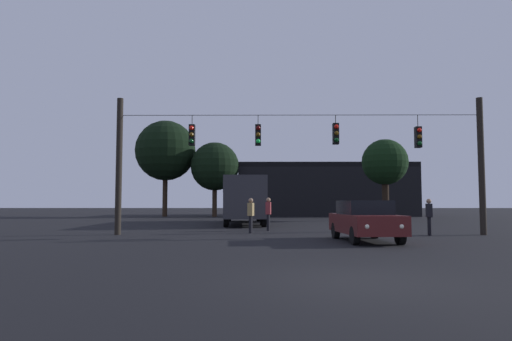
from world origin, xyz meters
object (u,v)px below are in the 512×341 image
city_bus (244,196)px  tree_behind_building (166,151)px  pedestrian_crossing_right (268,212)px  car_near_right (365,220)px  pedestrian_crossing_center (341,215)px  tree_left_silhouette (215,167)px  pedestrian_near_bus (429,215)px  pedestrian_crossing_left (251,213)px  tree_right_far (385,163)px

city_bus → tree_behind_building: size_ratio=1.13×
pedestrian_crossing_right → tree_behind_building: bearing=113.3°
pedestrian_crossing_right → car_near_right: bearing=-61.2°
pedestrian_crossing_center → tree_left_silhouette: size_ratio=0.20×
pedestrian_crossing_center → pedestrian_near_bus: bearing=-32.2°
city_bus → pedestrian_near_bus: city_bus is taller
city_bus → pedestrian_crossing_center: 10.10m
car_near_right → pedestrian_near_bus: pedestrian_near_bus is taller
tree_left_silhouette → tree_behind_building: bearing=170.4°
pedestrian_crossing_left → tree_behind_building: 27.64m
pedestrian_crossing_right → pedestrian_crossing_left: bearing=-114.6°
car_near_right → tree_right_far: 20.80m
city_bus → tree_left_silhouette: tree_left_silhouette is taller
pedestrian_crossing_right → tree_right_far: tree_right_far is taller
pedestrian_crossing_left → pedestrian_crossing_center: bearing=11.1°
pedestrian_near_bus → tree_right_far: bearing=81.2°
tree_right_far → tree_left_silhouette: bearing=147.0°
pedestrian_crossing_left → pedestrian_near_bus: bearing=-9.7°
city_bus → car_near_right: city_bus is taller
pedestrian_crossing_right → tree_left_silhouette: bearing=102.4°
pedestrian_near_bus → pedestrian_crossing_right: bearing=155.3°
pedestrian_crossing_left → tree_behind_building: (-9.27, 25.38, 5.81)m
pedestrian_crossing_left → tree_left_silhouette: tree_left_silhouette is taller
tree_left_silhouette → tree_right_far: (14.53, -9.43, -0.42)m
pedestrian_crossing_center → pedestrian_crossing_right: bearing=163.8°
pedestrian_crossing_center → tree_behind_building: tree_behind_building is taller
pedestrian_crossing_left → tree_right_far: (10.43, 15.07, 3.68)m
tree_behind_building → pedestrian_crossing_left: bearing=-69.9°
city_bus → car_near_right: (4.97, -14.03, -1.07)m
pedestrian_near_bus → tree_left_silhouette: tree_left_silhouette is taller
city_bus → pedestrian_crossing_left: city_bus is taller
city_bus → tree_behind_building: (-8.65, 15.81, 4.87)m
pedestrian_crossing_left → tree_behind_building: tree_behind_building is taller
city_bus → car_near_right: size_ratio=2.51×
tree_behind_building → tree_right_far: tree_behind_building is taller
pedestrian_crossing_left → pedestrian_near_bus: (7.88, -1.34, -0.03)m
city_bus → pedestrian_crossing_right: city_bus is taller
pedestrian_crossing_left → pedestrian_crossing_center: (4.38, 0.86, -0.07)m
tree_behind_building → tree_right_far: 22.34m
city_bus → tree_right_far: (11.05, 5.49, 2.74)m
tree_behind_building → tree_right_far: (19.70, -10.31, -2.13)m
car_near_right → pedestrian_near_bus: (3.53, 3.11, 0.11)m
pedestrian_crossing_left → pedestrian_crossing_right: (0.86, 1.88, 0.03)m
pedestrian_crossing_center → pedestrian_crossing_right: (-3.52, 1.03, 0.10)m
pedestrian_crossing_left → tree_left_silhouette: (-4.10, 24.50, 4.10)m
pedestrian_crossing_center → pedestrian_crossing_right: size_ratio=0.91×
pedestrian_crossing_center → tree_behind_building: size_ratio=0.16×
tree_left_silhouette → tree_behind_building: (-5.17, 0.88, 1.70)m
tree_behind_building → tree_left_silhouette: bearing=-9.6°
pedestrian_crossing_left → pedestrian_crossing_right: 2.07m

